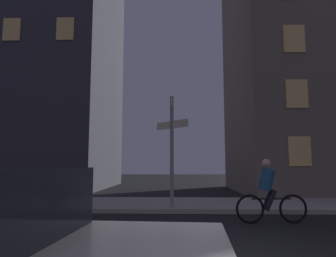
% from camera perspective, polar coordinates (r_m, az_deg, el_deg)
% --- Properties ---
extents(sidewalk_kerb, '(40.00, 3.27, 0.14)m').
position_cam_1_polar(sidewalk_kerb, '(11.08, 5.12, -13.94)').
color(sidewalk_kerb, '#9E9991').
rests_on(sidewalk_kerb, ground_plane).
extents(signpost, '(1.03, 1.58, 3.51)m').
position_cam_1_polar(signpost, '(9.71, 0.71, -2.18)').
color(signpost, gray).
rests_on(signpost, sidewalk_kerb).
extents(cyclist, '(1.82, 0.35, 1.61)m').
position_cam_1_polar(cyclist, '(8.29, 18.36, -11.40)').
color(cyclist, black).
rests_on(cyclist, ground_plane).
extents(building_left_block, '(11.13, 8.91, 18.90)m').
position_cam_1_polar(building_left_block, '(23.01, -24.66, 14.25)').
color(building_left_block, '#383842').
rests_on(building_left_block, ground_plane).
extents(building_right_block, '(10.62, 8.08, 14.91)m').
position_cam_1_polar(building_right_block, '(19.58, 28.07, 11.93)').
color(building_right_block, '#6B6056').
rests_on(building_right_block, ground_plane).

